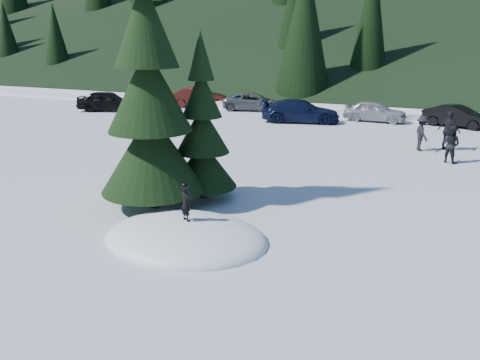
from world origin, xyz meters
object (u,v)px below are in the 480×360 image
at_px(car_0, 108,101).
at_px(car_1, 200,97).
at_px(adult_2, 422,133).
at_px(car_3, 300,111).
at_px(car_4, 375,111).
at_px(child_skier, 186,203).
at_px(spruce_tall, 149,101).
at_px(adult_0, 451,144).
at_px(adult_1, 449,131).
at_px(spruce_short, 202,135).
at_px(car_2, 254,102).
at_px(car_5, 457,116).

height_order(car_0, car_1, car_1).
height_order(adult_2, car_3, adult_2).
bearing_deg(car_4, car_0, 102.48).
bearing_deg(child_skier, car_1, -37.60).
bearing_deg(spruce_tall, car_3, 91.51).
distance_m(car_0, car_3, 14.36).
bearing_deg(adult_0, adult_2, -26.99).
bearing_deg(spruce_tall, adult_1, 56.13).
relative_size(adult_2, car_0, 0.38).
height_order(spruce_short, car_0, spruce_short).
bearing_deg(adult_0, car_2, -10.13).
bearing_deg(car_0, spruce_tall, -156.99).
distance_m(adult_1, adult_2, 1.31).
relative_size(car_0, car_4, 1.12).
distance_m(spruce_tall, child_skier, 3.60).
bearing_deg(adult_1, car_3, 0.07).
relative_size(spruce_short, adult_1, 2.90).
relative_size(spruce_short, car_1, 1.19).
relative_size(adult_1, car_0, 0.43).
xyz_separation_m(adult_1, adult_2, (-1.14, -0.64, -0.10)).
height_order(adult_1, car_4, adult_1).
xyz_separation_m(child_skier, adult_1, (6.09, 13.95, -0.05)).
height_order(adult_2, car_2, adult_2).
bearing_deg(adult_0, adult_1, -58.46).
relative_size(adult_1, car_1, 0.41).
height_order(car_4, car_5, car_4).
xyz_separation_m(car_0, car_5, (23.39, 3.36, -0.09)).
bearing_deg(car_1, spruce_short, -175.08).
height_order(child_skier, car_2, child_skier).
bearing_deg(car_4, car_1, 86.47).
distance_m(adult_1, car_5, 6.87).
bearing_deg(car_0, adult_1, -118.72).
distance_m(spruce_short, adult_1, 13.12).
distance_m(child_skier, car_1, 25.14).
xyz_separation_m(car_1, car_2, (4.58, -0.03, -0.11)).
height_order(spruce_short, car_1, spruce_short).
relative_size(spruce_short, car_5, 1.37).
bearing_deg(car_2, adult_0, -141.78).
height_order(adult_0, car_0, adult_0).
relative_size(adult_0, car_1, 0.35).
height_order(adult_2, car_0, adult_2).
height_order(spruce_tall, car_3, spruce_tall).
bearing_deg(adult_2, car_2, 30.51).
relative_size(child_skier, car_3, 0.20).
bearing_deg(adult_0, child_skier, 89.61).
bearing_deg(child_skier, spruce_tall, -13.60).
relative_size(child_skier, adult_1, 0.53).
distance_m(adult_2, car_4, 8.19).
bearing_deg(car_0, adult_2, -120.79).
xyz_separation_m(adult_1, car_4, (-4.43, 6.85, -0.27)).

